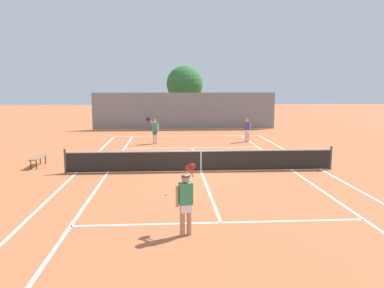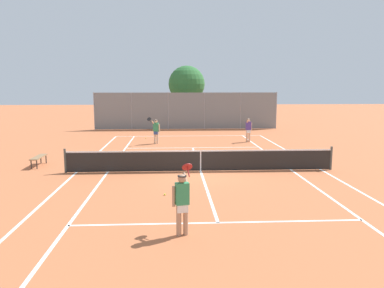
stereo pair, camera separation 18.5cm
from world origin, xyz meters
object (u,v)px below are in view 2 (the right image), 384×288
object	(u,v)px
loose_tennis_ball_3	(146,138)
courtside_bench	(39,158)
tennis_net	(201,160)
player_far_left	(156,130)
loose_tennis_ball_0	(302,166)
player_near_side	(182,200)
player_far_right	(248,129)
tree_behind_left	(187,85)
loose_tennis_ball_1	(165,194)
loose_tennis_ball_2	(255,152)

from	to	relation	value
loose_tennis_ball_3	courtside_bench	size ratio (longest dim) A/B	0.04
tennis_net	player_far_left	size ratio (longest dim) A/B	6.76
courtside_bench	loose_tennis_ball_0	bearing A→B (deg)	-3.47
player_near_side	courtside_bench	distance (m)	10.91
player_near_side	player_far_left	world-z (taller)	same
player_far_right	tree_behind_left	bearing A→B (deg)	108.21
player_far_left	tree_behind_left	world-z (taller)	tree_behind_left
loose_tennis_ball_1	courtside_bench	xyz separation A→B (m)	(-6.07, 5.15, 0.38)
player_near_side	loose_tennis_ball_2	size ratio (longest dim) A/B	26.88
courtside_bench	tree_behind_left	bearing A→B (deg)	66.95
player_far_left	player_far_right	bearing A→B (deg)	3.99
loose_tennis_ball_2	courtside_bench	size ratio (longest dim) A/B	0.04
tree_behind_left	loose_tennis_ball_0	bearing A→B (deg)	-76.29
loose_tennis_ball_0	loose_tennis_ball_2	xyz separation A→B (m)	(-1.39, 3.83, 0.00)
loose_tennis_ball_1	tree_behind_left	world-z (taller)	tree_behind_left
tennis_net	player_near_side	distance (m)	7.29
loose_tennis_ball_2	loose_tennis_ball_3	world-z (taller)	same
player_far_right	courtside_bench	xyz separation A→B (m)	(-11.51, -7.12, -0.50)
loose_tennis_ball_3	tree_behind_left	size ratio (longest dim) A/B	0.01
player_near_side	loose_tennis_ball_0	size ratio (longest dim) A/B	26.88
loose_tennis_ball_2	tree_behind_left	size ratio (longest dim) A/B	0.01
tennis_net	loose_tennis_ball_0	bearing A→B (deg)	8.45
tree_behind_left	loose_tennis_ball_3	bearing A→B (deg)	-110.24
tennis_net	player_near_side	xyz separation A→B (m)	(-1.02, -7.20, 0.42)
loose_tennis_ball_0	loose_tennis_ball_1	xyz separation A→B (m)	(-6.41, -4.39, 0.00)
player_far_right	loose_tennis_ball_2	size ratio (longest dim) A/B	24.24
player_far_left	loose_tennis_ball_2	distance (m)	6.90
tennis_net	loose_tennis_ball_3	bearing A→B (deg)	106.56
tennis_net	loose_tennis_ball_0	xyz separation A→B (m)	(4.87, 0.72, -0.48)
loose_tennis_ball_0	courtside_bench	distance (m)	12.51
player_far_left	player_near_side	bearing A→B (deg)	-85.15
loose_tennis_ball_0	courtside_bench	xyz separation A→B (m)	(-12.48, 0.76, 0.38)
tennis_net	player_near_side	size ratio (longest dim) A/B	6.76
loose_tennis_ball_1	tree_behind_left	xyz separation A→B (m)	(1.74, 23.51, 3.84)
player_far_right	loose_tennis_ball_0	size ratio (longest dim) A/B	24.24
loose_tennis_ball_1	player_far_right	bearing A→B (deg)	66.09
tennis_net	tree_behind_left	xyz separation A→B (m)	(0.20, 19.84, 3.36)
player_far_right	loose_tennis_ball_2	xyz separation A→B (m)	(-0.42, -4.05, -0.88)
player_near_side	tree_behind_left	size ratio (longest dim) A/B	0.31
player_far_right	loose_tennis_ball_1	distance (m)	13.45
loose_tennis_ball_2	loose_tennis_ball_0	bearing A→B (deg)	-70.08
player_far_left	player_far_right	size ratio (longest dim) A/B	1.11
courtside_bench	tree_behind_left	world-z (taller)	tree_behind_left
loose_tennis_ball_3	tree_behind_left	world-z (taller)	tree_behind_left
tennis_net	loose_tennis_ball_1	size ratio (longest dim) A/B	181.82
tennis_net	loose_tennis_ball_1	bearing A→B (deg)	-112.75
player_near_side	loose_tennis_ball_1	xyz separation A→B (m)	(-0.52, 3.53, -0.89)
loose_tennis_ball_1	loose_tennis_ball_3	xyz separation A→B (m)	(-1.64, 14.35, 0.00)
player_far_right	courtside_bench	world-z (taller)	player_far_right
loose_tennis_ball_3	courtside_bench	distance (m)	10.22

